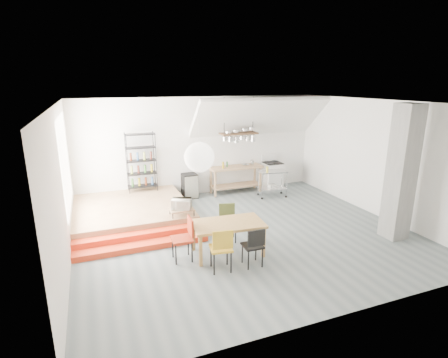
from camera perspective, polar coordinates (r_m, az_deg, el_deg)
name	(u,v)px	position (r m, az deg, el deg)	size (l,w,h in m)	color
floor	(244,233)	(8.86, 3.34, -8.75)	(8.00, 8.00, 0.00)	slate
wall_back	(201,147)	(11.53, -3.76, 5.31)	(8.00, 0.04, 3.20)	silver
wall_left	(62,189)	(7.64, -24.94, -1.46)	(0.04, 7.00, 3.20)	silver
wall_right	(376,158)	(10.61, 23.60, 3.13)	(0.04, 7.00, 3.20)	silver
ceiling	(247,102)	(8.09, 3.71, 12.37)	(8.00, 7.00, 0.02)	white
slope_ceiling	(259,117)	(11.53, 5.78, 10.03)	(4.40, 1.80, 0.15)	white
window_pane	(65,163)	(9.04, -24.47, 2.38)	(0.02, 2.50, 2.20)	white
platform	(132,212)	(9.99, -14.81, -5.16)	(3.00, 3.00, 0.40)	#906A48
step_lower	(143,246)	(8.25, -13.10, -10.57)	(3.00, 0.35, 0.13)	red
step_upper	(140,237)	(8.54, -13.48, -9.18)	(3.00, 0.35, 0.27)	red
concrete_column	(401,173)	(9.11, 26.97, 0.86)	(0.50, 0.50, 3.20)	slate
kitchen_counter	(236,175)	(11.80, 1.94, 0.72)	(1.80, 0.60, 0.91)	#906A48
stove	(272,175)	(12.44, 7.87, 0.67)	(0.60, 0.60, 1.18)	white
pot_rack	(240,136)	(11.33, 2.58, 7.08)	(1.20, 0.50, 1.43)	#45291B
wire_shelving	(141,161)	(10.87, -13.36, 2.83)	(0.88, 0.38, 1.80)	black
microwave_shelf	(182,210)	(8.88, -6.92, -4.98)	(0.60, 0.40, 0.16)	#906A48
paper_lantern	(199,157)	(6.97, -4.06, 3.56)	(0.60, 0.60, 0.60)	white
dining_table	(228,226)	(7.59, 0.63, -7.69)	(1.60, 0.99, 0.73)	olive
chair_mustard	(222,246)	(6.94, -0.39, -10.92)	(0.48, 0.48, 0.92)	gold
chair_black	(254,244)	(7.16, 4.92, -10.51)	(0.39, 0.39, 0.85)	black
chair_olive	(227,219)	(8.31, 0.57, -6.53)	(0.48, 0.48, 0.87)	#495729
chair_red	(185,235)	(7.44, -6.33, -9.10)	(0.44, 0.44, 0.93)	#AC3118
rolling_cart	(273,180)	(11.47, 7.93, -0.17)	(0.95, 0.63, 0.87)	silver
mini_fridge	(190,186)	(11.39, -5.63, -1.09)	(0.46, 0.46, 0.79)	black
microwave	(182,204)	(8.83, -6.95, -4.05)	(0.48, 0.33, 0.27)	beige
bowl	(246,165)	(11.81, 3.53, 2.28)	(0.24, 0.24, 0.06)	silver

